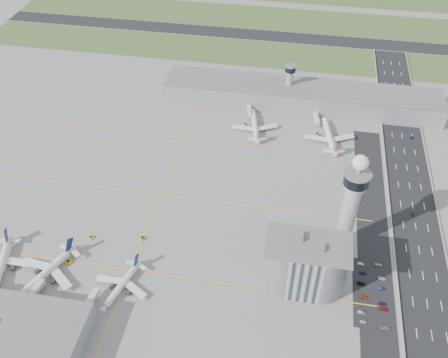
% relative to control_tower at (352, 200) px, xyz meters
% --- Properties ---
extents(ground, '(1000.00, 1000.00, 0.00)m').
position_rel_control_tower_xyz_m(ground, '(-72.00, -8.00, -35.04)').
color(ground, gray).
extents(grass_strip_0, '(480.00, 50.00, 0.08)m').
position_rel_control_tower_xyz_m(grass_strip_0, '(-92.00, 217.00, -35.00)').
color(grass_strip_0, '#48612E').
rests_on(grass_strip_0, ground).
extents(grass_strip_1, '(480.00, 60.00, 0.08)m').
position_rel_control_tower_xyz_m(grass_strip_1, '(-92.00, 292.00, -35.00)').
color(grass_strip_1, '#4F6932').
rests_on(grass_strip_1, ground).
extents(runway, '(480.00, 22.00, 0.10)m').
position_rel_control_tower_xyz_m(runway, '(-92.00, 254.00, -34.98)').
color(runway, black).
rests_on(runway, ground).
extents(highway, '(28.00, 500.00, 0.10)m').
position_rel_control_tower_xyz_m(highway, '(43.00, -8.00, -34.99)').
color(highway, black).
rests_on(highway, ground).
extents(barrier_left, '(0.60, 500.00, 1.20)m').
position_rel_control_tower_xyz_m(barrier_left, '(29.00, -8.00, -34.44)').
color(barrier_left, '#9E9E99').
rests_on(barrier_left, ground).
extents(landside_road, '(18.00, 260.00, 0.08)m').
position_rel_control_tower_xyz_m(landside_road, '(18.00, -18.00, -35.00)').
color(landside_road, black).
rests_on(landside_road, ground).
extents(parking_lot, '(20.00, 44.00, 0.10)m').
position_rel_control_tower_xyz_m(parking_lot, '(16.00, -30.00, -34.99)').
color(parking_lot, black).
rests_on(parking_lot, ground).
extents(taxiway_line_h_0, '(260.00, 0.60, 0.01)m').
position_rel_control_tower_xyz_m(taxiway_line_h_0, '(-112.00, -38.00, -35.04)').
color(taxiway_line_h_0, yellow).
rests_on(taxiway_line_h_0, ground).
extents(taxiway_line_h_1, '(260.00, 0.60, 0.01)m').
position_rel_control_tower_xyz_m(taxiway_line_h_1, '(-112.00, 22.00, -35.04)').
color(taxiway_line_h_1, yellow).
rests_on(taxiway_line_h_1, ground).
extents(taxiway_line_h_2, '(260.00, 0.60, 0.01)m').
position_rel_control_tower_xyz_m(taxiway_line_h_2, '(-112.00, 82.00, -35.04)').
color(taxiway_line_h_2, yellow).
rests_on(taxiway_line_h_2, ground).
extents(taxiway_line_v, '(0.60, 260.00, 0.01)m').
position_rel_control_tower_xyz_m(taxiway_line_v, '(-112.00, 22.00, -35.04)').
color(taxiway_line_v, yellow).
rests_on(taxiway_line_v, ground).
extents(control_tower, '(14.00, 14.00, 64.50)m').
position_rel_control_tower_xyz_m(control_tower, '(0.00, 0.00, 0.00)').
color(control_tower, '#ADAAA5').
rests_on(control_tower, ground).
extents(secondary_tower, '(8.60, 8.60, 31.90)m').
position_rel_control_tower_xyz_m(secondary_tower, '(-42.00, 142.00, -16.24)').
color(secondary_tower, '#ADAAA5').
rests_on(secondary_tower, ground).
extents(admin_building, '(42.00, 24.00, 33.50)m').
position_rel_control_tower_xyz_m(admin_building, '(-20.01, -30.00, -19.74)').
color(admin_building, '#B2B2B7').
rests_on(admin_building, ground).
extents(terminal_pier, '(210.00, 32.00, 15.80)m').
position_rel_control_tower_xyz_m(terminal_pier, '(-32.00, 140.00, -27.14)').
color(terminal_pier, gray).
rests_on(terminal_pier, ground).
extents(airplane_near_a, '(43.82, 47.90, 11.20)m').
position_rel_control_tower_xyz_m(airplane_near_a, '(-179.63, -49.03, -29.44)').
color(airplane_near_a, white).
rests_on(airplane_near_a, ground).
extents(airplane_near_b, '(48.34, 51.80, 11.65)m').
position_rel_control_tower_xyz_m(airplane_near_b, '(-153.87, -49.63, -29.22)').
color(airplane_near_b, white).
rests_on(airplane_near_b, ground).
extents(airplane_near_c, '(38.08, 41.85, 9.90)m').
position_rel_control_tower_xyz_m(airplane_near_c, '(-112.27, -50.57, -30.09)').
color(airplane_near_c, white).
rests_on(airplane_near_c, ground).
extents(airplane_far_a, '(41.08, 45.61, 11.04)m').
position_rel_control_tower_xyz_m(airplane_far_a, '(-62.34, 101.65, -29.52)').
color(airplane_far_a, white).
rests_on(airplane_far_a, ground).
extents(airplane_far_b, '(43.70, 48.69, 11.88)m').
position_rel_control_tower_xyz_m(airplane_far_b, '(-9.04, 98.20, -29.10)').
color(airplane_far_b, white).
rests_on(airplane_far_b, ground).
extents(jet_bridge_near_1, '(5.39, 14.31, 5.70)m').
position_rel_control_tower_xyz_m(jet_bridge_near_1, '(-155.00, -69.00, -32.19)').
color(jet_bridge_near_1, silver).
rests_on(jet_bridge_near_1, ground).
extents(jet_bridge_near_2, '(5.39, 14.31, 5.70)m').
position_rel_control_tower_xyz_m(jet_bridge_near_2, '(-125.00, -69.00, -32.19)').
color(jet_bridge_near_2, silver).
rests_on(jet_bridge_near_2, ground).
extents(jet_bridge_far_0, '(5.39, 14.31, 5.70)m').
position_rel_control_tower_xyz_m(jet_bridge_far_0, '(-70.00, 124.00, -32.19)').
color(jet_bridge_far_0, silver).
rests_on(jet_bridge_far_0, ground).
extents(jet_bridge_far_1, '(5.39, 14.31, 5.70)m').
position_rel_control_tower_xyz_m(jet_bridge_far_1, '(-20.00, 124.00, -32.19)').
color(jet_bridge_far_1, silver).
rests_on(jet_bridge_far_1, ground).
extents(tug_0, '(3.20, 2.29, 1.79)m').
position_rel_control_tower_xyz_m(tug_0, '(-148.15, -33.93, -34.14)').
color(tug_0, gold).
rests_on(tug_0, ground).
extents(tug_1, '(3.65, 3.00, 1.83)m').
position_rel_control_tower_xyz_m(tug_1, '(-146.30, -39.18, -34.12)').
color(tug_1, '#E79602').
rests_on(tug_1, ground).
extents(tug_2, '(3.44, 3.32, 1.65)m').
position_rel_control_tower_xyz_m(tug_2, '(-140.96, -20.12, -34.21)').
color(tug_2, gold).
rests_on(tug_2, ground).
extents(tug_3, '(3.01, 3.45, 1.68)m').
position_rel_control_tower_xyz_m(tug_3, '(-111.83, -15.33, -34.20)').
color(tug_3, orange).
rests_on(tug_3, ground).
extents(tug_4, '(3.59, 3.72, 1.79)m').
position_rel_control_tower_xyz_m(tug_4, '(-70.20, 104.89, -34.15)').
color(tug_4, yellow).
rests_on(tug_4, ground).
extents(tug_5, '(3.40, 2.35, 1.97)m').
position_rel_control_tower_xyz_m(tug_5, '(-17.20, 102.02, -34.06)').
color(tug_5, gold).
rests_on(tug_5, ground).
extents(car_lot_0, '(3.37, 1.36, 1.15)m').
position_rel_control_tower_xyz_m(car_lot_0, '(10.76, -48.63, -34.47)').
color(car_lot_0, silver).
rests_on(car_lot_0, ground).
extents(car_lot_1, '(3.86, 1.45, 1.26)m').
position_rel_control_tower_xyz_m(car_lot_1, '(10.06, -43.39, -34.41)').
color(car_lot_1, gray).
rests_on(car_lot_1, ground).
extents(car_lot_2, '(4.48, 2.37, 1.20)m').
position_rel_control_tower_xyz_m(car_lot_2, '(11.28, -33.96, -34.44)').
color(car_lot_2, '#B4341D').
rests_on(car_lot_2, ground).
extents(car_lot_3, '(4.31, 1.76, 1.25)m').
position_rel_control_tower_xyz_m(car_lot_3, '(10.35, -25.51, -34.42)').
color(car_lot_3, black).
rests_on(car_lot_3, ground).
extents(car_lot_4, '(3.67, 1.60, 1.23)m').
position_rel_control_tower_xyz_m(car_lot_4, '(11.43, -18.37, -34.43)').
color(car_lot_4, '#1B1A50').
rests_on(car_lot_4, ground).
extents(car_lot_5, '(3.57, 1.59, 1.14)m').
position_rel_control_tower_xyz_m(car_lot_5, '(10.42, -12.26, -34.47)').
color(car_lot_5, silver).
rests_on(car_lot_5, ground).
extents(car_lot_6, '(4.82, 2.64, 1.28)m').
position_rel_control_tower_xyz_m(car_lot_6, '(21.13, -50.44, -34.40)').
color(car_lot_6, gray).
rests_on(car_lot_6, ground).
extents(car_lot_7, '(4.58, 2.11, 1.30)m').
position_rel_control_tower_xyz_m(car_lot_7, '(21.06, -39.41, -34.39)').
color(car_lot_7, '#A9121E').
rests_on(car_lot_7, ground).
extents(car_lot_8, '(3.90, 2.06, 1.27)m').
position_rel_control_tower_xyz_m(car_lot_8, '(20.64, -36.28, -34.41)').
color(car_lot_8, '#22232A').
rests_on(car_lot_8, ground).
extents(car_lot_9, '(3.51, 1.71, 1.11)m').
position_rel_control_tower_xyz_m(car_lot_9, '(20.77, -26.91, -34.49)').
color(car_lot_9, navy).
rests_on(car_lot_9, ground).
extents(car_lot_10, '(4.51, 2.48, 1.20)m').
position_rel_control_tower_xyz_m(car_lot_10, '(21.20, -20.27, -34.44)').
color(car_lot_10, silver).
rests_on(car_lot_10, ground).
extents(car_lot_11, '(4.10, 1.71, 1.18)m').
position_rel_control_tower_xyz_m(car_lot_11, '(19.90, -11.27, -34.45)').
color(car_lot_11, '#B1B1B1').
rests_on(car_lot_11, ground).
extents(car_hw_1, '(1.35, 3.39, 1.10)m').
position_rel_control_tower_xyz_m(car_hw_1, '(42.31, 31.80, -34.49)').
color(car_hw_1, black).
rests_on(car_hw_1, ground).
extents(car_hw_2, '(2.60, 4.45, 1.16)m').
position_rel_control_tower_xyz_m(car_hw_2, '(49.26, 109.91, -34.46)').
color(car_hw_2, navy).
rests_on(car_hw_2, ground).
extents(car_hw_4, '(1.44, 3.56, 1.21)m').
position_rel_control_tower_xyz_m(car_hw_4, '(36.81, 169.87, -34.44)').
color(car_hw_4, '#8C97A0').
rests_on(car_hw_4, ground).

